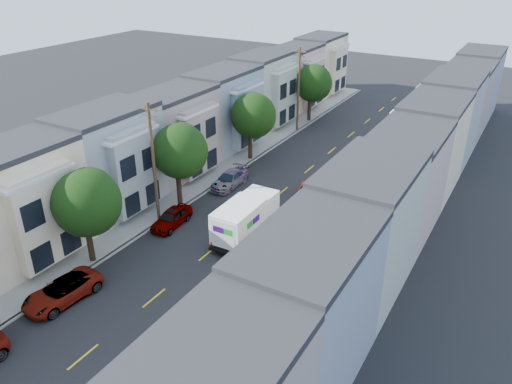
{
  "coord_description": "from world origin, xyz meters",
  "views": [
    {
      "loc": [
        18.79,
        -25.09,
        20.61
      ],
      "look_at": [
        0.14,
        6.92,
        2.2
      ],
      "focal_mm": 35.0,
      "sensor_mm": 36.0,
      "label": 1
    }
  ],
  "objects_px": {
    "tree_c": "(179,151)",
    "tree_e": "(313,83)",
    "tree_b": "(86,203)",
    "parked_right_b": "(259,272)",
    "utility_pole_near": "(154,164)",
    "fedex_truck": "(246,217)",
    "parked_right_c": "(358,171)",
    "tree_d": "(253,116)",
    "parked_right_a": "(185,345)",
    "tree_far_r": "(415,111)",
    "parked_right_d": "(381,147)",
    "parked_left_d": "(230,179)",
    "parked_left_c": "(172,218)",
    "lead_sedan": "(308,193)",
    "motorcycle": "(172,371)",
    "utility_pole_far": "(298,90)",
    "parked_left_b": "(62,291)"
  },
  "relations": [
    {
      "from": "utility_pole_near",
      "to": "fedex_truck",
      "type": "bearing_deg",
      "value": 11.18
    },
    {
      "from": "tree_e",
      "to": "parked_left_c",
      "type": "bearing_deg",
      "value": -87.34
    },
    {
      "from": "lead_sedan",
      "to": "utility_pole_far",
      "type": "bearing_deg",
      "value": 110.41
    },
    {
      "from": "tree_e",
      "to": "parked_right_c",
      "type": "relative_size",
      "value": 1.73
    },
    {
      "from": "tree_c",
      "to": "tree_e",
      "type": "distance_m",
      "value": 26.92
    },
    {
      "from": "tree_b",
      "to": "utility_pole_near",
      "type": "distance_m",
      "value": 7.0
    },
    {
      "from": "tree_c",
      "to": "parked_left_d",
      "type": "height_order",
      "value": "tree_c"
    },
    {
      "from": "tree_b",
      "to": "parked_right_b",
      "type": "relative_size",
      "value": 1.63
    },
    {
      "from": "fedex_truck",
      "to": "utility_pole_near",
      "type": "bearing_deg",
      "value": -169.52
    },
    {
      "from": "parked_left_d",
      "to": "parked_right_c",
      "type": "distance_m",
      "value": 12.67
    },
    {
      "from": "tree_d",
      "to": "parked_right_d",
      "type": "bearing_deg",
      "value": 38.51
    },
    {
      "from": "tree_b",
      "to": "parked_left_c",
      "type": "relative_size",
      "value": 1.63
    },
    {
      "from": "parked_left_b",
      "to": "parked_right_c",
      "type": "xyz_separation_m",
      "value": [
        9.8,
        27.74,
        -0.02
      ]
    },
    {
      "from": "tree_b",
      "to": "parked_left_d",
      "type": "distance_m",
      "value": 16.22
    },
    {
      "from": "parked_left_b",
      "to": "parked_left_d",
      "type": "height_order",
      "value": "parked_left_b"
    },
    {
      "from": "tree_d",
      "to": "parked_right_a",
      "type": "bearing_deg",
      "value": -66.93
    },
    {
      "from": "utility_pole_near",
      "to": "tree_d",
      "type": "bearing_deg",
      "value": 90.01
    },
    {
      "from": "parked_right_a",
      "to": "parked_right_b",
      "type": "bearing_deg",
      "value": 93.46
    },
    {
      "from": "parked_right_b",
      "to": "parked_left_d",
      "type": "bearing_deg",
      "value": 126.12
    },
    {
      "from": "fedex_truck",
      "to": "parked_left_d",
      "type": "bearing_deg",
      "value": 129.93
    },
    {
      "from": "utility_pole_near",
      "to": "utility_pole_far",
      "type": "bearing_deg",
      "value": 90.0
    },
    {
      "from": "lead_sedan",
      "to": "parked_right_b",
      "type": "xyz_separation_m",
      "value": [
        2.13,
        -12.57,
        -0.03
      ]
    },
    {
      "from": "fedex_truck",
      "to": "parked_right_b",
      "type": "bearing_deg",
      "value": -50.11
    },
    {
      "from": "fedex_truck",
      "to": "parked_left_b",
      "type": "relative_size",
      "value": 1.28
    },
    {
      "from": "tree_b",
      "to": "tree_e",
      "type": "xyz_separation_m",
      "value": [
        -0.0,
        37.13,
        0.14
      ]
    },
    {
      "from": "parked_right_b",
      "to": "parked_right_d",
      "type": "relative_size",
      "value": 1.04
    },
    {
      "from": "utility_pole_near",
      "to": "parked_right_d",
      "type": "bearing_deg",
      "value": 65.16
    },
    {
      "from": "parked_right_c",
      "to": "lead_sedan",
      "type": "bearing_deg",
      "value": -106.2
    },
    {
      "from": "lead_sedan",
      "to": "motorcycle",
      "type": "distance_m",
      "value": 22.5
    },
    {
      "from": "tree_far_r",
      "to": "motorcycle",
      "type": "distance_m",
      "value": 41.82
    },
    {
      "from": "parked_right_c",
      "to": "parked_right_d",
      "type": "relative_size",
      "value": 1.0
    },
    {
      "from": "utility_pole_near",
      "to": "utility_pole_far",
      "type": "relative_size",
      "value": 1.0
    },
    {
      "from": "lead_sedan",
      "to": "parked_right_a",
      "type": "height_order",
      "value": "parked_right_a"
    },
    {
      "from": "tree_d",
      "to": "parked_left_c",
      "type": "bearing_deg",
      "value": -84.77
    },
    {
      "from": "parked_left_b",
      "to": "parked_left_c",
      "type": "distance_m",
      "value": 11.06
    },
    {
      "from": "utility_pole_near",
      "to": "parked_right_a",
      "type": "relative_size",
      "value": 1.82
    },
    {
      "from": "fedex_truck",
      "to": "parked_right_a",
      "type": "bearing_deg",
      "value": -74.27
    },
    {
      "from": "tree_c",
      "to": "parked_right_c",
      "type": "height_order",
      "value": "tree_c"
    },
    {
      "from": "tree_c",
      "to": "utility_pole_far",
      "type": "height_order",
      "value": "utility_pole_far"
    },
    {
      "from": "tree_far_r",
      "to": "parked_right_b",
      "type": "relative_size",
      "value": 1.19
    },
    {
      "from": "tree_b",
      "to": "parked_right_d",
      "type": "height_order",
      "value": "tree_b"
    },
    {
      "from": "tree_c",
      "to": "parked_right_c",
      "type": "distance_m",
      "value": 18.05
    },
    {
      "from": "lead_sedan",
      "to": "motorcycle",
      "type": "relative_size",
      "value": 2.42
    },
    {
      "from": "parked_left_c",
      "to": "motorcycle",
      "type": "bearing_deg",
      "value": -54.99
    },
    {
      "from": "tree_c",
      "to": "fedex_truck",
      "type": "distance_m",
      "value": 8.42
    },
    {
      "from": "utility_pole_near",
      "to": "utility_pole_far",
      "type": "height_order",
      "value": "same"
    },
    {
      "from": "tree_c",
      "to": "tree_e",
      "type": "xyz_separation_m",
      "value": [
        0.0,
        26.92,
        -0.12
      ]
    },
    {
      "from": "parked_right_b",
      "to": "parked_right_a",
      "type": "bearing_deg",
      "value": -94.5
    },
    {
      "from": "tree_e",
      "to": "fedex_truck",
      "type": "bearing_deg",
      "value": -75.31
    },
    {
      "from": "tree_d",
      "to": "parked_right_d",
      "type": "relative_size",
      "value": 1.69
    }
  ]
}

